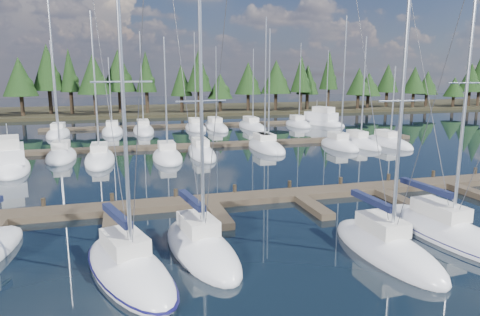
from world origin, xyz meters
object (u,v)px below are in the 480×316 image
object	(u,v)px
front_sailboat_3	(385,248)
motor_yacht_right	(321,121)
front_sailboat_4	(444,231)
motor_yacht_left	(10,163)
main_dock	(299,197)
front_sailboat_1	(129,268)
front_sailboat_2	(201,247)

from	to	relation	value
front_sailboat_3	motor_yacht_right	size ratio (longest dim) A/B	1.25
front_sailboat_4	motor_yacht_left	bearing A→B (deg)	137.11
front_sailboat_3	front_sailboat_4	distance (m)	4.39
main_dock	front_sailboat_1	xyz separation A→B (m)	(-11.20, -8.27, 0.09)
main_dock	front_sailboat_1	bearing A→B (deg)	-143.56
main_dock	front_sailboat_1	size ratio (longest dim) A/B	3.04
front_sailboat_3	motor_yacht_right	xyz separation A→B (m)	(20.59, 48.82, 0.24)
main_dock	motor_yacht_right	xyz separation A→B (m)	(20.96, 39.52, 0.33)
front_sailboat_2	front_sailboat_3	bearing A→B (deg)	-16.29
front_sailboat_3	motor_yacht_left	bearing A→B (deg)	130.59
front_sailboat_2	motor_yacht_left	size ratio (longest dim) A/B	1.28
front_sailboat_4	motor_yacht_right	world-z (taller)	front_sailboat_4
main_dock	front_sailboat_4	size ratio (longest dim) A/B	3.08
front_sailboat_3	motor_yacht_left	size ratio (longest dim) A/B	1.28
front_sailboat_2	motor_yacht_left	distance (m)	25.87
front_sailboat_2	motor_yacht_left	xyz separation A→B (m)	(-12.97, 22.38, 0.23)
front_sailboat_1	front_sailboat_3	bearing A→B (deg)	-5.08
main_dock	motor_yacht_left	xyz separation A→B (m)	(-20.87, 15.49, 0.32)
main_dock	motor_yacht_right	world-z (taller)	motor_yacht_right
motor_yacht_left	motor_yacht_right	size ratio (longest dim) A/B	0.98
front_sailboat_1	motor_yacht_right	distance (m)	57.61
front_sailboat_1	front_sailboat_4	xyz separation A→B (m)	(15.82, 0.09, -0.01)
motor_yacht_right	front_sailboat_3	bearing A→B (deg)	-112.87
front_sailboat_4	motor_yacht_left	world-z (taller)	front_sailboat_4
motor_yacht_right	main_dock	bearing A→B (deg)	-117.95
front_sailboat_4	motor_yacht_right	distance (m)	50.42
front_sailboat_3	front_sailboat_1	bearing A→B (deg)	174.92
main_dock	front_sailboat_4	bearing A→B (deg)	-60.55
main_dock	motor_yacht_left	world-z (taller)	motor_yacht_left
front_sailboat_3	motor_yacht_left	world-z (taller)	front_sailboat_3
front_sailboat_1	motor_yacht_right	world-z (taller)	front_sailboat_1
main_dock	front_sailboat_2	world-z (taller)	front_sailboat_2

